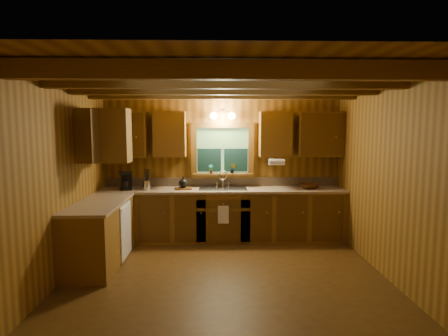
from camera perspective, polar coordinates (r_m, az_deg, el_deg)
name	(u,v)px	position (r m, az deg, el deg)	size (l,w,h in m)	color
room	(226,179)	(4.76, 0.24, -1.65)	(4.20, 4.20, 4.20)	#4C3212
ceiling_beams	(226,85)	(4.75, 0.24, 12.72)	(4.20, 2.54, 0.18)	brown
base_cabinets	(194,220)	(6.20, -4.72, -8.00)	(4.20, 2.22, 0.86)	brown
countertop	(194,193)	(6.11, -4.63, -3.89)	(4.20, 2.24, 0.04)	tan
backsplash	(223,182)	(6.68, -0.23, -2.14)	(4.20, 0.02, 0.16)	#9B8468
dishwasher_panel	(126,230)	(5.77, -14.94, -9.30)	(0.02, 0.60, 0.80)	white
upper_cabinets	(189,135)	(6.16, -5.43, 5.16)	(4.19, 1.77, 0.78)	brown
window	(223,152)	(6.60, -0.23, 2.55)	(1.12, 0.08, 1.00)	brown
window_sill	(223,175)	(6.59, -0.22, -1.02)	(1.06, 0.14, 0.04)	brown
wall_sconce	(223,116)	(6.47, -0.21, 8.11)	(0.45, 0.21, 0.17)	black
paper_towel_roll	(277,162)	(6.36, 8.15, 0.92)	(0.11, 0.11, 0.27)	white
dish_towel	(223,215)	(6.15, -0.11, -7.23)	(0.18, 0.01, 0.30)	white
sink	(223,191)	(6.42, -0.18, -3.61)	(0.82, 0.48, 0.43)	silver
coffee_maker	(126,181)	(6.50, -14.94, -1.94)	(0.17, 0.22, 0.31)	black
utensil_crock	(147,185)	(6.44, -11.87, -2.52)	(0.13, 0.13, 0.36)	silver
cutting_board	(183,189)	(6.39, -6.32, -3.18)	(0.27, 0.19, 0.02)	#513411
teakettle	(183,183)	(6.38, -6.33, -2.38)	(0.15, 0.15, 0.20)	black
wicker_basket	(309,186)	(6.60, 13.03, -2.75)	(0.33, 0.33, 0.08)	#48230C
potted_plant_left	(211,169)	(6.55, -2.02, -0.15)	(0.09, 0.06, 0.17)	#513411
potted_plant_right	(233,169)	(6.58, 1.32, -0.09)	(0.10, 0.08, 0.17)	#513411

